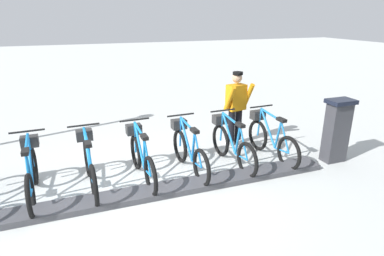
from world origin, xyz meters
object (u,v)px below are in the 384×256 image
object	(u,v)px
bike_docked_2	(188,150)
bike_docked_3	(141,157)
bike_docked_5	(32,173)
worker_near_rack	(236,106)
payment_kiosk	(337,130)
bike_docked_4	(89,164)
bike_docked_0	(270,138)
bike_docked_1	(231,144)

from	to	relation	value
bike_docked_2	bike_docked_3	distance (m)	0.89
bike_docked_5	worker_near_rack	distance (m)	4.23
bike_docked_2	bike_docked_5	xyz separation A→B (m)	(0.00, 2.67, 0.00)
payment_kiosk	worker_near_rack	world-z (taller)	worker_near_rack
bike_docked_4	worker_near_rack	xyz separation A→B (m)	(0.91, -3.22, 0.48)
bike_docked_0	worker_near_rack	size ratio (longest dim) A/B	1.04
bike_docked_3	bike_docked_4	xyz separation A→B (m)	(0.00, 0.89, 0.00)
bike_docked_1	worker_near_rack	bearing A→B (deg)	-31.24
bike_docked_0	payment_kiosk	bearing A→B (deg)	-116.81
payment_kiosk	bike_docked_5	xyz separation A→B (m)	(0.57, 5.57, -0.24)
bike_docked_0	bike_docked_2	bearing A→B (deg)	90.00
bike_docked_1	bike_docked_3	size ratio (longest dim) A/B	1.00
payment_kiosk	bike_docked_0	bearing A→B (deg)	63.19
payment_kiosk	bike_docked_4	distance (m)	4.73
bike_docked_4	worker_near_rack	bearing A→B (deg)	-74.25
payment_kiosk	bike_docked_5	bearing A→B (deg)	84.14
payment_kiosk	bike_docked_1	distance (m)	2.11
payment_kiosk	bike_docked_5	world-z (taller)	payment_kiosk
bike_docked_1	worker_near_rack	distance (m)	1.16
bike_docked_4	bike_docked_5	distance (m)	0.89
bike_docked_4	worker_near_rack	world-z (taller)	worker_near_rack
bike_docked_3	worker_near_rack	distance (m)	2.54
bike_docked_3	worker_near_rack	xyz separation A→B (m)	(0.91, -2.33, 0.48)
bike_docked_1	bike_docked_0	bearing A→B (deg)	-90.00
bike_docked_2	bike_docked_0	bearing A→B (deg)	-90.00
bike_docked_2	bike_docked_4	world-z (taller)	same
bike_docked_3	bike_docked_1	bearing A→B (deg)	-90.00
bike_docked_0	bike_docked_1	distance (m)	0.89
bike_docked_0	bike_docked_1	size ratio (longest dim) A/B	1.00
bike_docked_4	bike_docked_5	bearing A→B (deg)	90.00
bike_docked_0	worker_near_rack	distance (m)	1.08
bike_docked_1	bike_docked_5	world-z (taller)	same
bike_docked_0	bike_docked_5	world-z (taller)	same
bike_docked_0	worker_near_rack	bearing A→B (deg)	20.47
bike_docked_2	worker_near_rack	xyz separation A→B (m)	(0.91, -1.44, 0.48)
bike_docked_0	bike_docked_5	size ratio (longest dim) A/B	1.00
bike_docked_1	bike_docked_4	size ratio (longest dim) A/B	1.00
worker_near_rack	bike_docked_5	bearing A→B (deg)	102.46
bike_docked_5	worker_near_rack	world-z (taller)	worker_near_rack
bike_docked_4	bike_docked_0	bearing A→B (deg)	-90.00
payment_kiosk	bike_docked_2	world-z (taller)	payment_kiosk
payment_kiosk	worker_near_rack	size ratio (longest dim) A/B	0.77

